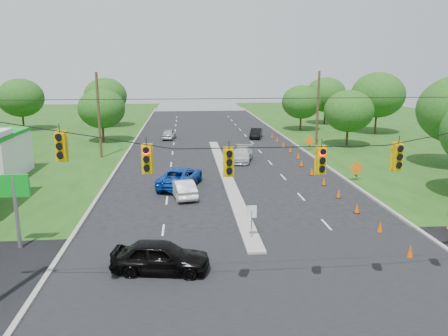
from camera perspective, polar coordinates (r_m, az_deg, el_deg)
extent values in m
plane|color=black|center=(19.55, 6.36, -16.12)|extent=(160.00, 160.00, 0.00)
cube|color=black|center=(19.55, 6.36, -16.12)|extent=(160.00, 14.00, 0.02)
cube|color=gray|center=(48.09, -12.88, 1.35)|extent=(0.25, 110.00, 0.16)
cube|color=gray|center=(49.59, 10.93, 1.80)|extent=(0.25, 110.00, 0.16)
cube|color=gray|center=(39.04, 0.24, -1.01)|extent=(1.00, 34.00, 0.18)
cylinder|color=gray|center=(24.54, 3.61, -7.48)|extent=(0.06, 0.06, 1.80)
cube|color=white|center=(24.27, 3.64, -5.71)|extent=(0.55, 0.04, 0.70)
cylinder|color=black|center=(16.30, 7.68, 4.10)|extent=(24.00, 0.04, 0.04)
cube|color=#F8BF05|center=(16.52, -20.55, 2.62)|extent=(0.34, 0.24, 1.00)
cube|color=#F8BF05|center=(16.09, -10.04, 1.09)|extent=(0.34, 0.24, 1.00)
cube|color=#F8BF05|center=(16.15, 0.65, 0.70)|extent=(0.34, 0.24, 1.00)
cube|color=#F8BF05|center=(16.86, 12.56, 0.92)|extent=(0.34, 0.24, 1.00)
cube|color=#F8BF05|center=(17.99, 21.72, 1.33)|extent=(0.34, 0.24, 1.00)
cylinder|color=#422D1C|center=(47.79, -16.03, 6.57)|extent=(0.28, 0.28, 9.00)
cylinder|color=#422D1C|center=(54.38, 12.13, 7.52)|extent=(0.28, 0.28, 9.00)
cylinder|color=gray|center=(25.50, -25.46, -5.36)|extent=(0.20, 0.20, 4.00)
cube|color=#069519|center=(25.10, -25.80, -2.11)|extent=(1.60, 0.15, 1.20)
cone|color=#E84F01|center=(24.50, 23.15, -9.99)|extent=(0.32, 0.32, 0.70)
cone|color=#E84F01|center=(27.39, 19.72, -7.26)|extent=(0.32, 0.32, 0.70)
cone|color=#E84F01|center=(30.41, 16.98, -5.03)|extent=(0.32, 0.32, 0.70)
cone|color=#E84F01|center=(33.52, 14.76, -3.21)|extent=(0.32, 0.32, 0.70)
cone|color=#E84F01|center=(36.71, 12.92, -1.70)|extent=(0.32, 0.32, 0.70)
cone|color=#E84F01|center=(39.94, 11.39, -0.43)|extent=(0.32, 0.32, 0.70)
cone|color=#E84F01|center=(43.22, 10.08, 0.65)|extent=(0.32, 0.32, 0.70)
cone|color=#E84F01|center=(46.68, 9.68, 1.59)|extent=(0.32, 0.32, 0.70)
cone|color=#E84F01|center=(50.01, 8.66, 2.39)|extent=(0.32, 0.32, 0.70)
cone|color=#E84F01|center=(53.35, 7.77, 3.09)|extent=(0.32, 0.32, 0.70)
cone|color=#E84F01|center=(56.72, 6.99, 3.70)|extent=(0.32, 0.32, 0.70)
cone|color=#E84F01|center=(60.10, 6.29, 4.25)|extent=(0.32, 0.32, 0.70)
cube|color=black|center=(38.62, 16.85, -0.90)|extent=(0.06, 0.58, 0.26)
cube|color=black|center=(38.62, 16.85, -0.90)|extent=(0.06, 0.58, 0.26)
cube|color=orange|center=(38.49, 16.91, -0.03)|extent=(1.27, 0.05, 1.27)
cube|color=black|center=(51.57, 11.10, 2.84)|extent=(0.06, 0.58, 0.26)
cube|color=black|center=(51.57, 11.10, 2.84)|extent=(0.06, 0.58, 0.26)
cube|color=orange|center=(51.46, 11.13, 3.50)|extent=(1.27, 0.05, 1.27)
cylinder|color=black|center=(73.33, -24.75, 5.58)|extent=(0.28, 0.28, 2.88)
ellipsoid|color=#194C14|center=(73.03, -25.01, 8.32)|extent=(6.72, 6.72, 5.76)
cylinder|color=black|center=(58.22, -15.50, 4.47)|extent=(0.28, 0.28, 2.52)
ellipsoid|color=#194C14|center=(57.86, -15.69, 7.49)|extent=(5.88, 5.88, 5.04)
cylinder|color=black|center=(73.20, -15.04, 6.32)|extent=(0.28, 0.28, 2.88)
ellipsoid|color=#194C14|center=(72.89, -15.20, 9.07)|extent=(6.72, 6.72, 5.76)
cylinder|color=black|center=(54.98, 15.77, 3.97)|extent=(0.28, 0.28, 2.52)
ellipsoid|color=#194C14|center=(54.60, 15.97, 7.16)|extent=(5.88, 5.88, 5.04)
cylinder|color=black|center=(67.15, 19.19, 5.62)|extent=(0.28, 0.28, 3.24)
ellipsoid|color=#194C14|center=(66.80, 19.44, 8.99)|extent=(7.56, 7.56, 6.48)
cylinder|color=black|center=(75.91, 13.01, 6.66)|extent=(0.28, 0.28, 2.88)
ellipsoid|color=#194C14|center=(75.62, 13.15, 9.31)|extent=(6.72, 6.72, 5.76)
cylinder|color=black|center=(67.55, 9.97, 5.88)|extent=(0.28, 0.28, 2.52)
ellipsoid|color=#194C14|center=(67.25, 10.08, 8.49)|extent=(5.88, 5.88, 5.04)
imported|color=black|center=(21.19, -8.28, -11.38)|extent=(4.85, 2.56, 1.57)
imported|color=silver|center=(32.70, -5.41, -2.65)|extent=(2.24, 4.30, 1.35)
imported|color=#0B389F|center=(35.55, -5.73, -1.13)|extent=(4.07, 6.37, 1.64)
imported|color=silver|center=(44.89, 2.31, 1.78)|extent=(3.22, 5.27, 1.43)
imported|color=#ADADAD|center=(59.30, -7.20, 4.41)|extent=(2.01, 4.03, 1.32)
imported|color=black|center=(59.85, 4.22, 4.57)|extent=(2.43, 4.31, 1.35)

